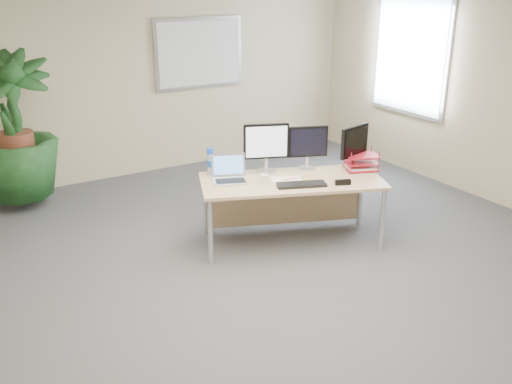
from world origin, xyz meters
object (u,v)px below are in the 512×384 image
monitor_left (266,145)px  floor_plant (16,146)px  desk (289,190)px  laptop (230,174)px  monitor_right (308,145)px

monitor_left → floor_plant: bearing=134.4°
desk → monitor_left: monitor_left is taller
desk → monitor_left: size_ratio=3.82×
monitor_left → laptop: bearing=-178.9°
desk → floor_plant: bearing=133.4°
laptop → monitor_right: bearing=-8.0°
desk → laptop: bearing=159.6°
desk → floor_plant: floor_plant is taller
desk → monitor_right: size_ratio=4.27×
laptop → floor_plant: bearing=127.6°
monitor_right → floor_plant: bearing=138.1°
monitor_right → laptop: (-0.84, 0.12, -0.20)m
desk → floor_plant: 3.15m
floor_plant → monitor_right: (2.44, -2.19, 0.19)m
floor_plant → laptop: size_ratio=3.61×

